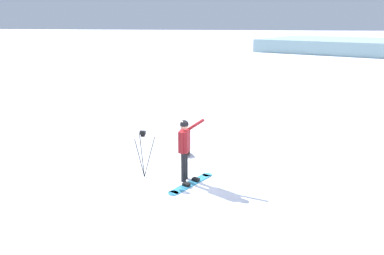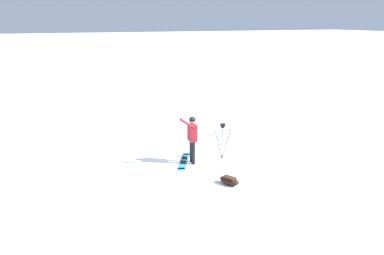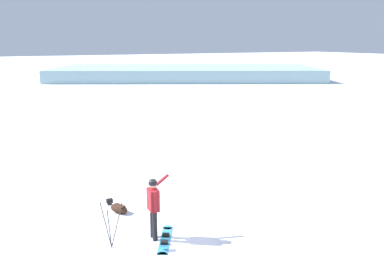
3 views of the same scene
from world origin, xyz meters
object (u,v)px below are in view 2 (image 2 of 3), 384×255
at_px(snowboarder, 192,135).
at_px(gear_bag_large, 229,180).
at_px(camera_tripod, 222,134).
at_px(snowboard, 184,161).

distance_m(snowboarder, gear_bag_large, 2.40).
relative_size(gear_bag_large, camera_tripod, 0.56).
bearing_deg(snowboarder, camera_tripod, -92.48).
bearing_deg(camera_tripod, gear_bag_large, 158.33).
height_order(gear_bag_large, camera_tripod, camera_tripod).
bearing_deg(snowboard, gear_bag_large, -165.90).
height_order(snowboarder, snowboard, snowboarder).
relative_size(snowboarder, camera_tripod, 1.29).
bearing_deg(snowboarder, snowboard, 41.23).
distance_m(gear_bag_large, camera_tripod, 2.43).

